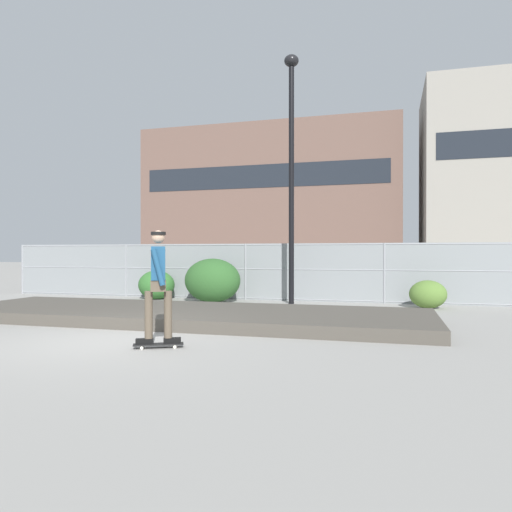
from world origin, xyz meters
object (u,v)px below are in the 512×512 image
object	(u,v)px
street_lamp	(291,151)
parked_car_near	(166,270)
skater	(158,279)
shrub_left	(156,285)
shrub_center	(213,280)
skateboard	(158,344)
parked_car_mid	(333,272)
shrub_right	(428,294)

from	to	relation	value
street_lamp	parked_car_near	size ratio (longest dim) A/B	1.70
skater	shrub_left	size ratio (longest dim) A/B	1.48
skater	parked_car_near	size ratio (longest dim) A/B	0.41
shrub_center	skateboard	bearing A→B (deg)	-76.07
parked_car_near	skater	bearing A→B (deg)	-64.28
parked_car_mid	shrub_right	xyz separation A→B (m)	(3.05, -3.56, -0.45)
skateboard	shrub_left	world-z (taller)	shrub_left
skater	parked_car_mid	world-z (taller)	skater
skateboard	shrub_left	distance (m)	8.39
parked_car_near	shrub_left	bearing A→B (deg)	-68.73
street_lamp	shrub_right	world-z (taller)	street_lamp
parked_car_near	shrub_center	size ratio (longest dim) A/B	2.50
skater	shrub_left	world-z (taller)	skater
street_lamp	shrub_left	distance (m)	6.21
skater	parked_car_mid	size ratio (longest dim) A/B	0.41
parked_car_mid	shrub_right	world-z (taller)	parked_car_mid
skateboard	shrub_center	world-z (taller)	shrub_center
parked_car_mid	street_lamp	bearing A→B (deg)	-103.87
skater	parked_car_near	bearing A→B (deg)	115.72
shrub_center	parked_car_near	bearing A→B (deg)	131.81
parked_car_near	shrub_right	size ratio (longest dim) A/B	4.39
parked_car_mid	shrub_center	size ratio (longest dim) A/B	2.51
parked_car_mid	parked_car_near	bearing A→B (deg)	177.81
shrub_center	shrub_right	world-z (taller)	shrub_center
skater	shrub_center	bearing A→B (deg)	103.93
shrub_left	shrub_right	distance (m)	8.52
parked_car_mid	shrub_center	xyz separation A→B (m)	(-3.29, -3.68, -0.15)
parked_car_near	shrub_center	distance (m)	5.29
parked_car_mid	shrub_left	bearing A→B (deg)	-149.48
skater	shrub_left	bearing A→B (deg)	117.70
parked_car_near	shrub_left	xyz separation A→B (m)	(1.35, -3.48, -0.36)
shrub_left	shrub_right	xyz separation A→B (m)	(8.51, -0.34, -0.09)
parked_car_mid	shrub_left	size ratio (longest dim) A/B	3.58
parked_car_near	parked_car_mid	xyz separation A→B (m)	(6.81, -0.26, 0.00)
skateboard	shrub_center	distance (m)	7.19
shrub_right	shrub_center	bearing A→B (deg)	-178.94
skateboard	parked_car_mid	world-z (taller)	parked_car_mid
parked_car_mid	skateboard	bearing A→B (deg)	-98.38
parked_car_near	shrub_right	distance (m)	10.59
parked_car_near	shrub_center	xyz separation A→B (m)	(3.52, -3.94, -0.15)
street_lamp	parked_car_mid	bearing A→B (deg)	76.13
street_lamp	skateboard	bearing A→B (deg)	-95.73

